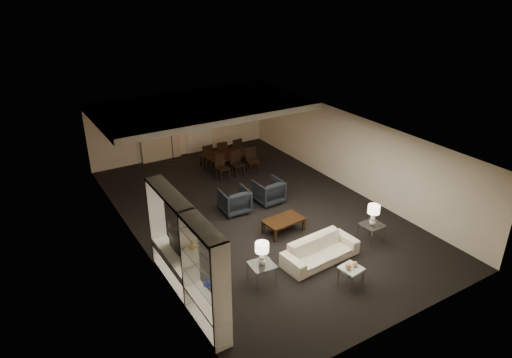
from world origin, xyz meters
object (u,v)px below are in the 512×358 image
at_px(side_table_left, 262,273).
at_px(floor_speaker, 169,238).
at_px(pendant_light, 211,119).
at_px(table_lamp_right, 373,215).
at_px(chair_fl, 206,155).
at_px(chair_fr, 235,149).
at_px(armchair_right, 269,191).
at_px(side_table_right, 371,233).
at_px(sofa, 320,251).
at_px(marble_table, 350,276).
at_px(television, 174,244).
at_px(chair_nr, 253,160).
at_px(coffee_table, 284,225).
at_px(table_lamp_left, 262,254).
at_px(vase_amber, 192,245).
at_px(armchair_left, 234,201).
at_px(floor_lamp, 172,140).
at_px(chair_nl, 222,167).
at_px(chair_fm, 221,152).
at_px(chair_nm, 238,164).
at_px(vase_blue, 207,283).

relative_size(side_table_left, floor_speaker, 0.57).
distance_m(pendant_light, table_lamp_right, 6.69).
xyz_separation_m(chair_fl, chair_fr, (1.20, 0.00, 0.00)).
bearing_deg(armchair_right, side_table_right, 106.49).
bearing_deg(sofa, marble_table, -94.15).
bearing_deg(marble_table, sofa, 90.00).
bearing_deg(side_table_left, chair_fl, 74.69).
bearing_deg(television, chair_nr, -46.54).
height_order(coffee_table, table_lamp_left, table_lamp_left).
bearing_deg(vase_amber, armchair_left, 50.62).
bearing_deg(side_table_right, floor_lamp, 106.56).
height_order(side_table_right, marble_table, side_table_right).
bearing_deg(table_lamp_left, pendant_light, 73.36).
xyz_separation_m(armchair_left, chair_nl, (0.77, 2.24, 0.07)).
relative_size(coffee_table, table_lamp_left, 1.94).
height_order(television, chair_nr, television).
height_order(side_table_left, floor_lamp, floor_lamp).
relative_size(table_lamp_left, chair_fr, 0.64).
relative_size(marble_table, chair_fm, 0.52).
bearing_deg(chair_nm, marble_table, -98.43).
bearing_deg(chair_nm, chair_nr, -1.79).
bearing_deg(floor_speaker, chair_nm, 32.72).
bearing_deg(armchair_right, chair_nm, -96.37).
bearing_deg(vase_amber, floor_speaker, 82.05).
bearing_deg(floor_speaker, side_table_left, -66.15).
bearing_deg(chair_fl, pendant_light, 97.74).
bearing_deg(chair_nr, floor_speaker, -135.12).
relative_size(sofa, chair_nl, 2.26).
bearing_deg(chair_nr, chair_fr, 97.63).
xyz_separation_m(side_table_right, chair_fr, (-0.33, 6.84, 0.19)).
distance_m(chair_nm, chair_fl, 1.43).
relative_size(armchair_left, table_lamp_left, 1.44).
bearing_deg(table_lamp_right, chair_nl, 105.39).
bearing_deg(coffee_table, sofa, -90.00).
xyz_separation_m(chair_fl, floor_lamp, (-0.84, 1.12, 0.38)).
relative_size(vase_blue, vase_amber, 0.98).
relative_size(coffee_table, vase_blue, 6.81).
bearing_deg(chair_fl, chair_nm, 116.27).
bearing_deg(vase_blue, television, 89.03).
distance_m(vase_blue, chair_nm, 7.55).
height_order(chair_fl, floor_lamp, floor_lamp).
height_order(vase_blue, chair_fm, vase_blue).
distance_m(armchair_left, chair_nm, 2.63).
bearing_deg(vase_amber, chair_nr, 49.83).
bearing_deg(chair_nm, vase_amber, -128.21).
xyz_separation_m(armchair_right, chair_fl, (-0.43, 3.54, 0.07)).
distance_m(chair_nl, chair_fm, 1.43).
bearing_deg(pendant_light, chair_fm, 37.26).
distance_m(chair_nr, floor_lamp, 3.19).
bearing_deg(side_table_left, side_table_right, 0.00).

